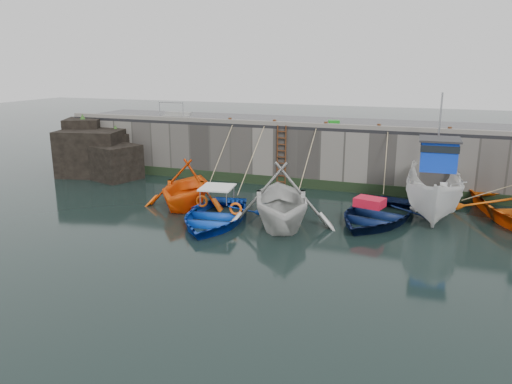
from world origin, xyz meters
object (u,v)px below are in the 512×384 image
(bollard_b, at_px, (274,122))
(bollard_c, at_px, (326,124))
(boat_near_navy, at_px, (376,220))
(boat_far_white, at_px, (435,191))
(ladder, at_px, (281,156))
(boat_near_white, at_px, (186,206))
(fish_crate, at_px, (334,123))
(boat_near_blacktrim, at_px, (280,225))
(bollard_e, at_px, (450,130))
(bollard_d, at_px, (379,127))
(boat_near_blue, at_px, (214,222))
(bollard_a, at_px, (230,120))

(bollard_b, xyz_separation_m, bollard_c, (2.70, 0.00, 0.00))
(boat_near_navy, relative_size, boat_far_white, 0.83)
(boat_near_navy, xyz_separation_m, bollard_c, (-3.21, 4.53, 3.30))
(ladder, height_order, boat_near_white, ladder)
(boat_near_white, height_order, fish_crate, fish_crate)
(boat_near_blacktrim, distance_m, boat_near_navy, 4.02)
(bollard_e, bearing_deg, bollard_d, 180.00)
(boat_far_white, bearing_deg, ladder, 160.06)
(boat_near_white, bearing_deg, fish_crate, 36.49)
(boat_near_blacktrim, relative_size, bollard_c, 19.06)
(boat_near_blue, relative_size, bollard_b, 18.15)
(ladder, height_order, bollard_e, bollard_e)
(bollard_a, bearing_deg, bollard_c, 0.00)
(ladder, height_order, fish_crate, fish_crate)
(bollard_a, bearing_deg, bollard_e, 0.00)
(boat_near_navy, distance_m, bollard_a, 10.11)
(boat_near_blue, distance_m, bollard_e, 11.69)
(fish_crate, height_order, bollard_d, fish_crate)
(boat_far_white, distance_m, bollard_a, 11.18)
(ladder, xyz_separation_m, boat_near_blacktrim, (1.86, -6.07, -1.59))
(boat_near_blacktrim, relative_size, bollard_b, 19.06)
(boat_far_white, distance_m, fish_crate, 6.42)
(boat_near_blue, xyz_separation_m, bollard_a, (-2.23, 7.00, 3.30))
(boat_near_white, xyz_separation_m, bollard_e, (10.97, 5.27, 3.30))
(boat_near_blacktrim, xyz_separation_m, bollard_a, (-4.86, 6.40, 3.30))
(ladder, relative_size, boat_near_blacktrim, 0.60)
(boat_near_white, relative_size, bollard_b, 16.37)
(bollard_a, height_order, bollard_c, same)
(boat_near_blacktrim, relative_size, bollard_d, 19.06)
(boat_near_blacktrim, relative_size, fish_crate, 9.66)
(fish_crate, bearing_deg, bollard_d, -27.49)
(boat_near_navy, bearing_deg, boat_near_blacktrim, -137.90)
(bollard_d, distance_m, bollard_e, 3.20)
(bollard_e, bearing_deg, fish_crate, 175.65)
(boat_near_white, xyz_separation_m, boat_far_white, (10.56, 2.50, 1.03))
(bollard_a, distance_m, bollard_e, 11.00)
(bollard_a, xyz_separation_m, bollard_c, (5.20, 0.00, 0.00))
(bollard_a, height_order, bollard_d, same)
(boat_near_blue, height_order, bollard_e, bollard_e)
(boat_near_blue, height_order, fish_crate, fish_crate)
(bollard_c, bearing_deg, boat_near_blue, -112.99)
(fish_crate, xyz_separation_m, bollard_d, (2.28, -0.42, -0.02))
(boat_near_white, xyz_separation_m, boat_near_blacktrim, (4.83, -1.13, 0.00))
(boat_near_navy, relative_size, bollard_a, 18.84)
(boat_near_blacktrim, bearing_deg, bollard_a, 106.72)
(boat_near_white, relative_size, boat_far_white, 0.72)
(bollard_d, bearing_deg, boat_far_white, -44.81)
(bollard_a, height_order, bollard_e, same)
(ladder, xyz_separation_m, boat_near_white, (-2.97, -4.94, -1.59))
(boat_near_blue, relative_size, bollard_c, 18.15)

